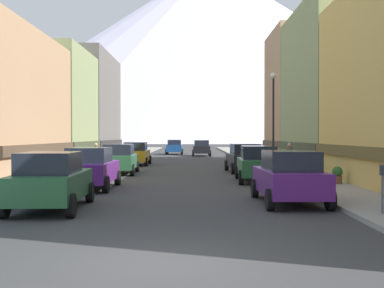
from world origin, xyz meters
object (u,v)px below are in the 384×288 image
car_left_2 (121,159)px  car_left_0 (53,181)px  car_left_1 (92,168)px  pedestrian_2 (291,159)px  streetlamp_right (275,107)px  parking_meter_near (384,182)px  car_right_0 (291,177)px  potted_plant_0 (339,175)px  car_left_3 (138,153)px  car_right_1 (259,164)px  pedestrian_0 (98,155)px  car_driving_1 (176,147)px  car_driving_0 (203,148)px  car_right_2 (246,158)px

car_left_2 → car_left_0: bearing=-90.0°
car_left_1 → pedestrian_2: bearing=38.4°
car_left_2 → streetlamp_right: streetlamp_right is taller
car_left_2 → pedestrian_2: size_ratio=2.59×
car_left_0 → parking_meter_near: 9.70m
car_left_1 → car_right_0: bearing=-31.7°
potted_plant_0 → streetlamp_right: size_ratio=0.13×
car_left_0 → car_left_2: 14.64m
car_left_3 → streetlamp_right: 13.41m
car_left_0 → car_right_1: same height
pedestrian_0 → streetlamp_right: 13.36m
car_left_3 → car_driving_1: same height
car_left_2 → pedestrian_0: 6.14m
car_left_0 → car_right_0: bearing=10.3°
car_left_3 → car_right_0: size_ratio=0.99×
pedestrian_0 → pedestrian_2: (12.50, -6.22, 0.05)m
car_left_1 → pedestrian_2: size_ratio=2.57×
car_left_3 → pedestrian_2: size_ratio=2.57×
car_right_1 → streetlamp_right: size_ratio=0.76×
car_left_0 → streetlamp_right: (9.15, 14.40, 3.09)m
pedestrian_0 → streetlamp_right: bearing=-26.8°
car_left_2 → car_driving_0: 27.10m
car_left_2 → pedestrian_2: 10.07m
car_right_1 → car_driving_0: 31.80m
car_left_2 → parking_meter_near: size_ratio=3.34×
streetlamp_right → car_right_0: bearing=-96.8°
car_right_2 → car_left_1: bearing=-127.8°
car_left_1 → potted_plant_0: size_ratio=5.77×
car_right_1 → car_driving_0: (-2.20, 31.72, 0.00)m
car_driving_1 → potted_plant_0: (8.60, -39.37, -0.35)m
car_left_2 → car_right_2: same height
car_left_1 → car_driving_0: size_ratio=1.00×
parking_meter_near → streetlamp_right: streetlamp_right is taller
car_left_0 → car_right_1: size_ratio=1.00×
car_right_0 → car_driving_1: 45.22m
parking_meter_near → pedestrian_0: size_ratio=0.82×
car_driving_1 → car_right_1: bearing=-81.7°
car_right_1 → potted_plant_0: car_right_1 is taller
parking_meter_near → pedestrian_2: 15.79m
car_left_0 → car_driving_0: (5.40, 41.20, 0.00)m
car_driving_1 → streetlamp_right: streetlamp_right is taller
car_driving_1 → parking_meter_near: size_ratio=3.31×
car_left_1 → potted_plant_0: (10.80, 0.83, -0.35)m
car_right_2 → car_driving_0: (-2.20, 25.30, 0.00)m
pedestrian_0 → car_driving_0: bearing=69.4°
potted_plant_0 → car_right_0: bearing=-120.1°
car_left_3 → potted_plant_0: bearing=-57.3°
car_left_2 → potted_plant_0: bearing=-35.6°
car_driving_1 → car_left_0: bearing=-92.7°
car_left_1 → car_right_0: same height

